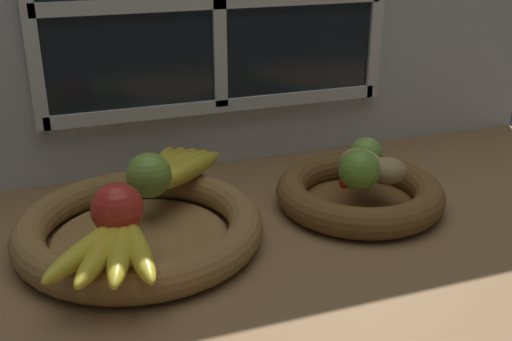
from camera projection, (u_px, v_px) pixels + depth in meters
The scene contains 13 objects.
ground_plane at pixel (273, 235), 97.06cm from camera, with size 140.00×90.00×3.00cm, color olive.
back_wall at pixel (216, 18), 111.70cm from camera, with size 140.00×4.60×55.00cm.
fruit_bowl_left at pixel (140, 228), 90.92cm from camera, with size 36.60×36.60×5.03cm.
fruit_bowl_right at pixel (359, 193), 102.35cm from camera, with size 27.85×27.85×5.03cm.
apple_red_front at pixel (117, 209), 82.54cm from camera, with size 7.22×7.22×7.22cm, color red.
apple_green_back at pixel (149, 175), 93.60cm from camera, with size 7.00×7.00×7.00cm, color #7AA338.
banana_bunch_front at pixel (113, 249), 77.10cm from camera, with size 14.28×18.46×2.90cm.
banana_bunch_back at pixel (175, 169), 100.90cm from camera, with size 15.97×18.04×3.31cm.
potato_small at pixel (387, 171), 98.85cm from camera, with size 6.48×5.57×4.28cm, color #A38451.
potato_large at pixel (361, 164), 100.34cm from camera, with size 7.66×4.87×5.11cm, color tan.
lime_near at pixel (359, 170), 96.19cm from camera, with size 6.54×6.54×6.54cm, color #6B9E33.
lime_far at pixel (366, 153), 104.26cm from camera, with size 5.55×5.55×5.55cm, color #7AAD3D.
chili_pepper at pixel (371, 174), 100.85cm from camera, with size 1.60×1.60×13.11cm, color red.
Camera 1 is at (-31.57, -79.80, 45.05)cm, focal length 43.20 mm.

